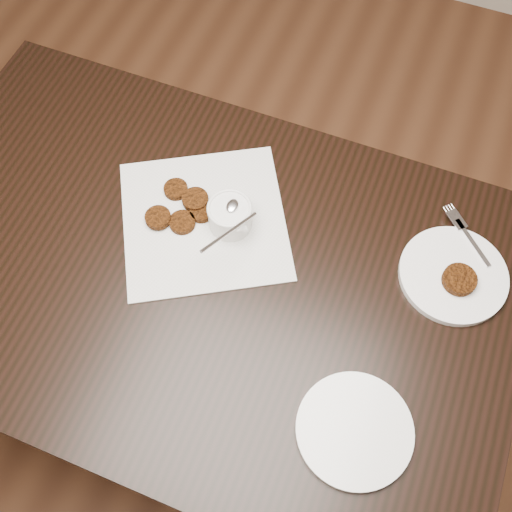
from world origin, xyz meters
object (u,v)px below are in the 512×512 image
(plate_with_patty, at_px, (454,273))
(table, at_px, (209,334))
(napkin, at_px, (204,220))
(sauce_ramekin, at_px, (229,207))
(plate_empty, at_px, (354,430))

(plate_with_patty, bearing_deg, table, -160.47)
(napkin, bearing_deg, plate_with_patty, 7.13)
(napkin, bearing_deg, sauce_ramekin, 12.73)
(napkin, relative_size, plate_with_patty, 1.56)
(table, bearing_deg, sauce_ramekin, 77.53)
(table, relative_size, plate_with_patty, 6.10)
(napkin, distance_m, plate_empty, 0.50)
(table, xyz_separation_m, sauce_ramekin, (0.03, 0.12, 0.44))
(napkin, bearing_deg, table, -75.32)
(sauce_ramekin, xyz_separation_m, plate_with_patty, (0.45, 0.05, -0.05))
(table, distance_m, plate_with_patty, 0.64)
(table, height_order, plate_empty, plate_empty)
(table, xyz_separation_m, plate_with_patty, (0.47, 0.17, 0.39))
(sauce_ramekin, height_order, plate_empty, sauce_ramekin)
(napkin, xyz_separation_m, plate_empty, (0.41, -0.29, 0.00))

